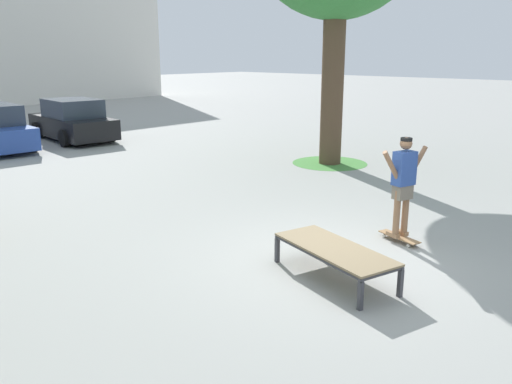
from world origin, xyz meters
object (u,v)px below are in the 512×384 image
(skateboard, at_px, (399,237))
(skate_box, at_px, (335,251))
(skater, at_px, (403,180))
(car_black, at_px, (73,121))

(skateboard, bearing_deg, skate_box, -179.28)
(skateboard, bearing_deg, skater, 73.62)
(skateboard, relative_size, car_black, 0.19)
(skateboard, height_order, skater, skater)
(skate_box, relative_size, car_black, 0.47)
(skate_box, bearing_deg, skateboard, 0.72)
(skate_box, height_order, skater, skater)
(skate_box, bearing_deg, skater, 0.77)
(skate_box, xyz_separation_m, skateboard, (2.00, 0.03, -0.34))
(car_black, bearing_deg, skateboard, -97.24)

